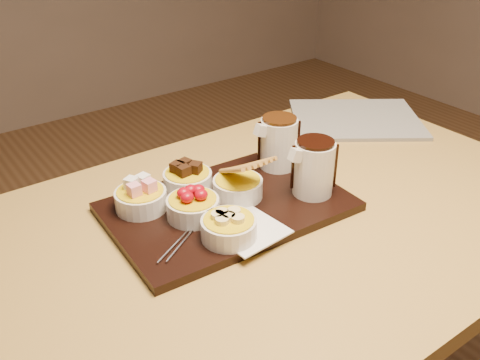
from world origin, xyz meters
TOP-DOWN VIEW (x-y plane):
  - dining_table at (0.00, 0.00)m, footprint 1.20×0.80m
  - serving_board at (-0.09, 0.07)m, footprint 0.48×0.32m
  - napkin at (-0.12, -0.03)m, footprint 0.13×0.13m
  - bowl_marshmallows at (-0.24, 0.15)m, footprint 0.10×0.10m
  - bowl_cake at (-0.13, 0.16)m, footprint 0.10×0.10m
  - bowl_strawberries at (-0.17, 0.07)m, footprint 0.10×0.10m
  - bowl_biscotti at (-0.06, 0.08)m, footprint 0.10×0.10m
  - bowl_bananas at (-0.16, -0.03)m, footprint 0.10×0.10m
  - pitcher_dark_chocolate at (0.07, -0.00)m, footprint 0.08×0.08m
  - pitcher_milk_chocolate at (0.09, 0.13)m, footprint 0.08×0.08m
  - fondue_skewers at (-0.18, 0.04)m, footprint 0.15×0.24m
  - newspaper at (0.45, 0.23)m, footprint 0.43×0.41m

SIDE VIEW (x-z plane):
  - dining_table at x=0.00m, z-range 0.28..1.03m
  - newspaper at x=0.45m, z-range 0.75..0.76m
  - serving_board at x=-0.09m, z-range 0.75..0.77m
  - napkin at x=-0.12m, z-range 0.77..0.77m
  - fondue_skewers at x=-0.18m, z-range 0.77..0.78m
  - bowl_marshmallows at x=-0.24m, z-range 0.77..0.81m
  - bowl_cake at x=-0.13m, z-range 0.77..0.81m
  - bowl_strawberries at x=-0.17m, z-range 0.77..0.81m
  - bowl_biscotti at x=-0.06m, z-range 0.77..0.81m
  - bowl_bananas at x=-0.16m, z-range 0.77..0.81m
  - pitcher_dark_chocolate at x=0.07m, z-range 0.77..0.88m
  - pitcher_milk_chocolate at x=0.09m, z-range 0.77..0.88m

